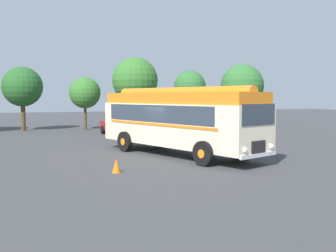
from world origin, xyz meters
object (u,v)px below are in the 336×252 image
at_px(traffic_cone, 116,166).
at_px(car_mid_left, 157,124).
at_px(vintage_bus, 178,118).
at_px(car_near_left, 118,124).

bearing_deg(traffic_cone, car_mid_left, 65.88).
relative_size(car_mid_left, traffic_cone, 7.82).
height_order(vintage_bus, traffic_cone, vintage_bus).
bearing_deg(car_near_left, traffic_cone, -102.92).
bearing_deg(vintage_bus, car_mid_left, 77.08).
bearing_deg(traffic_cone, vintage_bus, 41.34).
xyz_separation_m(vintage_bus, traffic_cone, (-3.99, -3.51, -1.62)).
height_order(car_near_left, car_mid_left, same).
height_order(car_near_left, traffic_cone, car_near_left).
height_order(vintage_bus, car_near_left, vintage_bus).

